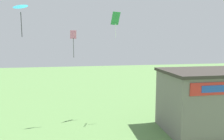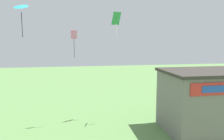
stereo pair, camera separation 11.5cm
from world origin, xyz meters
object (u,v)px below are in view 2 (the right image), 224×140
(kite_cyan_delta, at_px, (21,7))
(kite_green_diamond, at_px, (116,20))
(seaside_building, at_px, (206,101))
(kite_pink_diamond, at_px, (74,39))

(kite_cyan_delta, xyz_separation_m, kite_green_diamond, (7.56, 3.81, -0.45))
(kite_cyan_delta, height_order, kite_green_diamond, kite_cyan_delta)
(seaside_building, relative_size, kite_green_diamond, 2.86)
(seaside_building, distance_m, kite_pink_diamond, 12.19)
(seaside_building, bearing_deg, kite_green_diamond, 145.19)
(seaside_building, distance_m, kite_cyan_delta, 15.95)
(seaside_building, height_order, kite_pink_diamond, kite_pink_diamond)
(seaside_building, distance_m, kite_green_diamond, 10.56)
(seaside_building, bearing_deg, kite_pink_diamond, 162.17)
(kite_cyan_delta, bearing_deg, kite_pink_diamond, 35.71)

